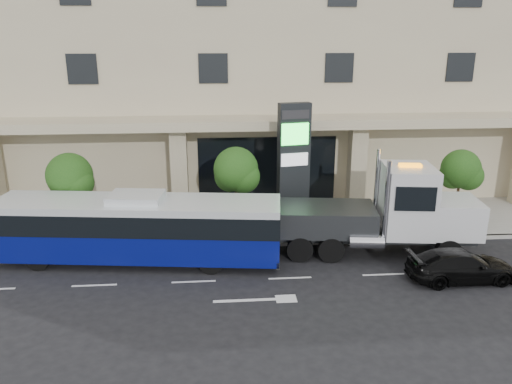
# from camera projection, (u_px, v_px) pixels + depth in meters

# --- Properties ---
(ground) EXTENTS (120.00, 120.00, 0.00)m
(ground) POSITION_uv_depth(u_px,v_px,m) (285.00, 263.00, 22.23)
(ground) COLOR black
(ground) RESTS_ON ground
(sidewalk) EXTENTS (120.00, 6.00, 0.15)m
(sidewalk) POSITION_uv_depth(u_px,v_px,m) (272.00, 222.00, 26.97)
(sidewalk) COLOR gray
(sidewalk) RESTS_ON ground
(curb) EXTENTS (120.00, 0.30, 0.15)m
(curb) POSITION_uv_depth(u_px,v_px,m) (279.00, 244.00, 24.11)
(curb) COLOR gray
(curb) RESTS_ON ground
(convention_center) EXTENTS (60.00, 17.60, 20.00)m
(convention_center) POSITION_uv_depth(u_px,v_px,m) (257.00, 32.00, 33.97)
(convention_center) COLOR tan
(convention_center) RESTS_ON ground
(tree_left) EXTENTS (2.27, 2.20, 4.22)m
(tree_left) POSITION_uv_depth(u_px,v_px,m) (70.00, 179.00, 23.96)
(tree_left) COLOR #422B19
(tree_left) RESTS_ON sidewalk
(tree_mid) EXTENTS (2.28, 2.20, 4.38)m
(tree_mid) POSITION_uv_depth(u_px,v_px,m) (236.00, 172.00, 24.54)
(tree_mid) COLOR #422B19
(tree_mid) RESTS_ON sidewalk
(tree_right) EXTENTS (2.10, 2.00, 4.04)m
(tree_right) POSITION_uv_depth(u_px,v_px,m) (461.00, 172.00, 25.49)
(tree_right) COLOR #422B19
(tree_right) RESTS_ON sidewalk
(city_bus) EXTENTS (12.72, 4.18, 3.16)m
(city_bus) POSITION_uv_depth(u_px,v_px,m) (138.00, 227.00, 21.94)
(city_bus) COLOR black
(city_bus) RESTS_ON ground
(tow_truck) EXTENTS (10.37, 3.68, 4.69)m
(tow_truck) POSITION_uv_depth(u_px,v_px,m) (385.00, 214.00, 22.70)
(tow_truck) COLOR #2D3033
(tow_truck) RESTS_ON ground
(black_sedan) EXTENTS (4.46, 1.88, 1.29)m
(black_sedan) POSITION_uv_depth(u_px,v_px,m) (461.00, 266.00, 20.48)
(black_sedan) COLOR black
(black_sedan) RESTS_ON ground
(signage_pylon) EXTENTS (1.67, 0.87, 6.41)m
(signage_pylon) POSITION_uv_depth(u_px,v_px,m) (293.00, 166.00, 25.26)
(signage_pylon) COLOR black
(signage_pylon) RESTS_ON sidewalk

